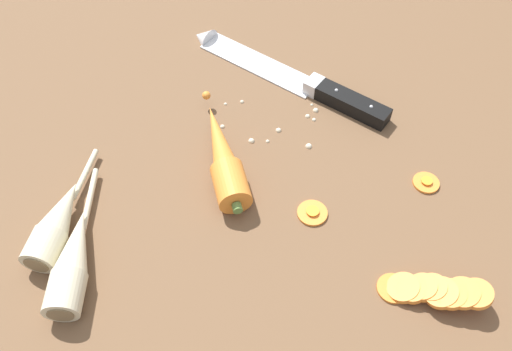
% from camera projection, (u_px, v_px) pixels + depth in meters
% --- Properties ---
extents(ground_plane, '(1.20, 0.90, 0.04)m').
position_uv_depth(ground_plane, '(257.00, 180.00, 0.70)').
color(ground_plane, brown).
extents(chefs_knife, '(0.31, 0.22, 0.04)m').
position_uv_depth(chefs_knife, '(281.00, 72.00, 0.79)').
color(chefs_knife, silver).
rests_on(chefs_knife, ground_plane).
extents(whole_carrot, '(0.09, 0.20, 0.04)m').
position_uv_depth(whole_carrot, '(223.00, 156.00, 0.67)').
color(whole_carrot, orange).
rests_on(whole_carrot, ground_plane).
extents(parsnip_front, '(0.05, 0.18, 0.04)m').
position_uv_depth(parsnip_front, '(57.00, 222.00, 0.61)').
color(parsnip_front, beige).
rests_on(parsnip_front, ground_plane).
extents(parsnip_mid_left, '(0.05, 0.20, 0.04)m').
position_uv_depth(parsnip_mid_left, '(73.00, 260.00, 0.58)').
color(parsnip_mid_left, beige).
rests_on(parsnip_mid_left, ground_plane).
extents(carrot_slice_stack, '(0.12, 0.05, 0.04)m').
position_uv_depth(carrot_slice_stack, '(432.00, 290.00, 0.56)').
color(carrot_slice_stack, orange).
rests_on(carrot_slice_stack, ground_plane).
extents(carrot_slice_stray_near, '(0.03, 0.03, 0.01)m').
position_uv_depth(carrot_slice_stray_near, '(426.00, 182.00, 0.66)').
color(carrot_slice_stray_near, orange).
rests_on(carrot_slice_stray_near, ground_plane).
extents(carrot_slice_stray_mid, '(0.04, 0.04, 0.01)m').
position_uv_depth(carrot_slice_stray_mid, '(312.00, 212.00, 0.64)').
color(carrot_slice_stray_mid, orange).
rests_on(carrot_slice_stray_mid, ground_plane).
extents(mince_crumbs, '(0.14, 0.09, 0.01)m').
position_uv_depth(mince_crumbs, '(282.00, 126.00, 0.72)').
color(mince_crumbs, beige).
rests_on(mince_crumbs, ground_plane).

